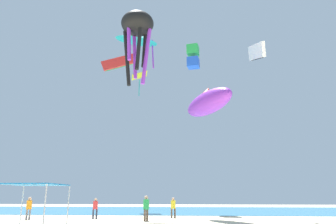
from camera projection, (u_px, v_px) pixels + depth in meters
ocean_strip at (175, 210)px, 41.06m from camera, size 110.00×24.33×0.03m
canopy_tent at (34, 186)px, 17.93m from camera, size 2.96×3.12×2.43m
person_near_tent at (146, 206)px, 23.28m from camera, size 0.43×0.45×1.79m
person_leftmost at (173, 206)px, 26.60m from camera, size 0.41×0.39×1.65m
person_central at (95, 207)px, 25.63m from camera, size 0.38×0.38×1.60m
person_rightmost at (29, 206)px, 24.64m from camera, size 0.44×0.40×1.69m
kite_parafoil_white at (256, 52)px, 28.74m from camera, size 0.78×4.56×2.77m
kite_diamond_yellow at (139, 77)px, 42.66m from camera, size 2.41×2.48×3.21m
kite_delta_teal at (137, 38)px, 29.80m from camera, size 5.50×5.51×3.70m
kite_box_green at (193, 57)px, 39.86m from camera, size 1.62×1.65×2.98m
kite_inflatable_purple at (208, 103)px, 27.42m from camera, size 5.23×6.96×2.66m
kite_octopus_black at (137, 27)px, 24.21m from camera, size 3.49×3.49×5.86m
kite_parafoil_red at (120, 62)px, 37.40m from camera, size 4.31×1.50×2.66m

